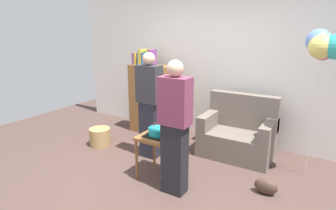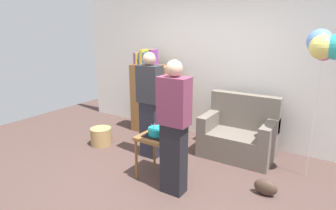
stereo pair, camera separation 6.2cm
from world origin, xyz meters
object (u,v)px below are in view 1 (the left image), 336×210
at_px(couch, 238,135).
at_px(balloon_bunch, 325,46).
at_px(birthday_cake, 158,132).
at_px(handbag, 266,186).
at_px(person_holding_cake, 175,128).
at_px(wicker_basket, 100,137).
at_px(side_table, 158,142).
at_px(person_blowing_candles, 150,105).
at_px(bookshelf, 151,98).

xyz_separation_m(couch, balloon_bunch, (1.04, -0.19, 1.42)).
relative_size(birthday_cake, balloon_bunch, 0.16).
bearing_deg(couch, handbag, -53.92).
height_order(person_holding_cake, wicker_basket, person_holding_cake).
height_order(side_table, birthday_cake, birthday_cake).
height_order(side_table, balloon_bunch, balloon_bunch).
relative_size(side_table, balloon_bunch, 0.30).
distance_m(person_blowing_candles, person_holding_cake, 1.07).
relative_size(side_table, person_blowing_candles, 0.36).
relative_size(birthday_cake, wicker_basket, 0.89).
distance_m(birthday_cake, balloon_bunch, 2.32).
height_order(person_holding_cake, balloon_bunch, balloon_bunch).
bearing_deg(person_blowing_candles, bookshelf, 116.30).
relative_size(person_holding_cake, balloon_bunch, 0.83).
distance_m(couch, bookshelf, 1.81).
bearing_deg(person_blowing_candles, couch, 25.80).
distance_m(couch, wicker_basket, 2.32).
bearing_deg(balloon_bunch, handbag, -117.86).
bearing_deg(wicker_basket, bookshelf, 69.71).
bearing_deg(bookshelf, balloon_bunch, -6.77).
bearing_deg(side_table, birthday_cake, -13.70).
distance_m(side_table, balloon_bunch, 2.39).
height_order(couch, wicker_basket, couch).
height_order(couch, person_holding_cake, person_holding_cake).
bearing_deg(handbag, couch, 126.08).
bearing_deg(side_table, bookshelf, 128.01).
height_order(person_holding_cake, handbag, person_holding_cake).
bearing_deg(person_blowing_candles, birthday_cake, -52.72).
bearing_deg(wicker_basket, birthday_cake, -13.88).
distance_m(bookshelf, handbag, 2.71).
relative_size(couch, balloon_bunch, 0.56).
height_order(couch, person_blowing_candles, person_blowing_candles).
bearing_deg(side_table, handbag, 12.95).
xyz_separation_m(bookshelf, person_blowing_candles, (0.61, -0.91, 0.15)).
bearing_deg(couch, balloon_bunch, -10.14).
bearing_deg(handbag, birthday_cake, -167.05).
relative_size(birthday_cake, person_holding_cake, 0.20).
height_order(couch, birthday_cake, couch).
bearing_deg(handbag, side_table, -167.05).
bearing_deg(person_holding_cake, birthday_cake, -5.61).
xyz_separation_m(bookshelf, birthday_cake, (1.07, -1.37, -0.05)).
height_order(birthday_cake, person_blowing_candles, person_blowing_candles).
xyz_separation_m(side_table, wicker_basket, (-1.44, 0.36, -0.35)).
height_order(couch, bookshelf, bookshelf).
bearing_deg(couch, person_holding_cake, -102.65).
bearing_deg(bookshelf, person_blowing_candles, -56.03).
xyz_separation_m(side_table, handbag, (1.36, 0.31, -0.40)).
height_order(bookshelf, wicker_basket, bookshelf).
distance_m(wicker_basket, balloon_bunch, 3.63).
relative_size(handbag, balloon_bunch, 0.14).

